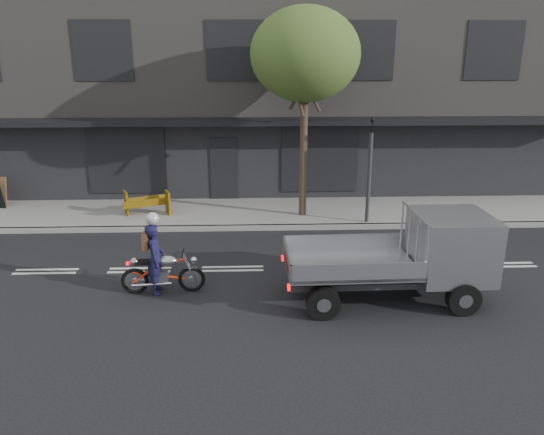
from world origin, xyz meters
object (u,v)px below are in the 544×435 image
Objects in this scene: street_tree at (305,55)px; rider at (155,259)px; motorcycle at (163,272)px; flatbed_ute at (433,250)px; traffic_light_pole at (369,176)px; construction_barrier at (146,204)px.

street_tree is 8.08m from rider.
flatbed_ute is (6.11, -0.54, 0.67)m from motorcycle.
street_tree is 7.67m from flatbed_ute.
flatbed_ute is (2.35, -6.04, -4.09)m from street_tree.
rider is 0.37× the size of flatbed_ute.
motorcycle is at bearing -141.09° from traffic_light_pole.
rider reaches higher than motorcycle.
street_tree is at bearing 53.18° from motorcycle.
traffic_light_pole is 7.33m from construction_barrier.
flatbed_ute is at bearing -38.69° from construction_barrier.
motorcycle is (-3.76, -5.50, -4.76)m from street_tree.
traffic_light_pole is 2.09× the size of rider.
traffic_light_pole is (2.00, -0.85, -3.63)m from street_tree.
traffic_light_pole is 7.49m from motorcycle.
street_tree reaches higher than flatbed_ute.
construction_barrier is (-1.43, 5.50, 0.05)m from motorcycle.
motorcycle is 5.69m from construction_barrier.
construction_barrier is at bearing 10.68° from rider.
flatbed_ute is at bearing -68.76° from street_tree.
street_tree reaches higher than traffic_light_pole.
flatbed_ute is 3.06× the size of construction_barrier.
motorcycle is 6.17m from flatbed_ute.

